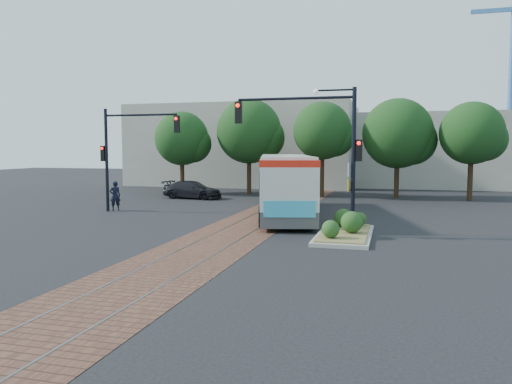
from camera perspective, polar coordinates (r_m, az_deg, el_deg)
ground at (r=23.19m, az=-1.61°, el=-4.17°), size 120.00×120.00×0.00m
trackbed at (r=27.00m, az=0.86°, el=-2.86°), size 3.60×40.00×0.02m
tree_row at (r=38.73m, az=7.24°, el=6.67°), size 26.40×5.60×7.67m
warehouses at (r=51.16m, az=7.24°, el=5.09°), size 40.00×13.00×8.00m
crane at (r=57.49m, az=27.13°, el=11.64°), size 8.00×0.50×18.00m
city_bus at (r=27.74m, az=3.30°, el=1.17°), size 5.54×12.62×3.31m
traffic_island at (r=21.35m, az=10.17°, el=-4.15°), size 2.20×5.20×1.13m
signal_pole_main at (r=21.29m, az=7.77°, el=6.19°), size 5.49×0.46×6.00m
signal_pole_left at (r=29.95m, az=-14.90°, el=5.15°), size 4.99×0.34×6.00m
officer at (r=30.92m, az=-15.80°, el=-0.42°), size 0.76×0.73×1.76m
parked_car at (r=37.16m, az=-7.27°, el=0.26°), size 4.69×2.37×1.30m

